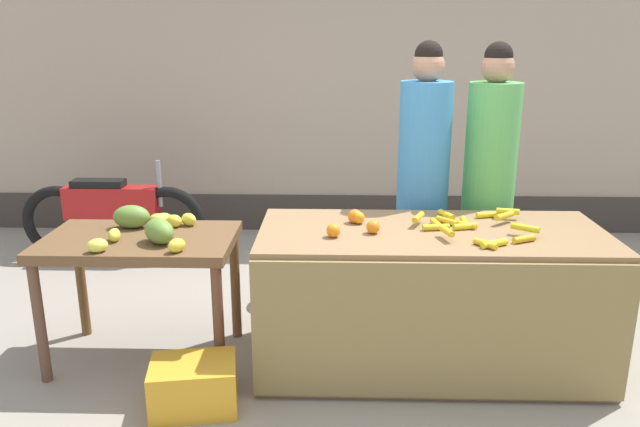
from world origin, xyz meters
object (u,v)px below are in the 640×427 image
at_px(produce_crate, 194,385).
at_px(parked_motorcycle, 113,214).
at_px(vendor_woman_green_shirt, 489,184).
at_px(vendor_woman_blue_shirt, 423,183).
at_px(produce_sack, 289,270).

bearing_deg(produce_crate, parked_motorcycle, 118.29).
bearing_deg(vendor_woman_green_shirt, vendor_woman_blue_shirt, -179.08).
xyz_separation_m(vendor_woman_green_shirt, produce_sack, (-1.35, 0.16, -0.70)).
bearing_deg(parked_motorcycle, vendor_woman_green_shirt, -19.29).
relative_size(vendor_woman_blue_shirt, produce_crate, 4.22).
bearing_deg(vendor_woman_green_shirt, produce_sack, 173.05).
xyz_separation_m(vendor_woman_green_shirt, produce_crate, (-1.75, -1.20, -0.80)).
height_order(vendor_woman_blue_shirt, vendor_woman_green_shirt, vendor_woman_blue_shirt).
bearing_deg(vendor_woman_blue_shirt, produce_sack, 169.34).
bearing_deg(vendor_woman_green_shirt, produce_crate, -145.51).
bearing_deg(produce_sack, vendor_woman_green_shirt, -6.95).
height_order(vendor_woman_green_shirt, parked_motorcycle, vendor_woman_green_shirt).
relative_size(vendor_woman_blue_shirt, parked_motorcycle, 1.16).
bearing_deg(produce_sack, produce_crate, -106.16).
bearing_deg(vendor_woman_blue_shirt, vendor_woman_green_shirt, 0.92).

